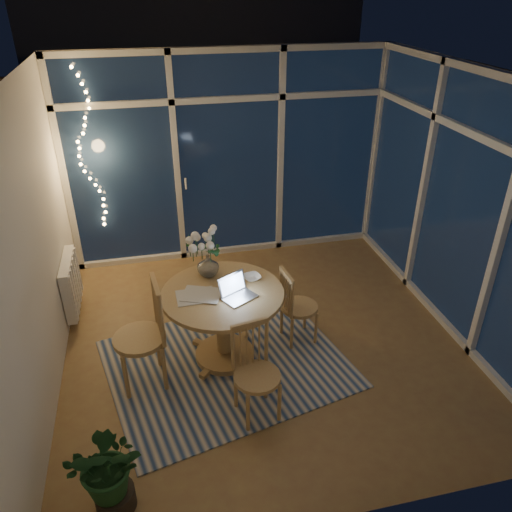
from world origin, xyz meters
name	(u,v)px	position (x,y,z in m)	size (l,w,h in m)	color
floor	(266,340)	(0.00, 0.00, 0.00)	(4.00, 4.00, 0.00)	brown
ceiling	(269,76)	(0.00, 0.00, 2.60)	(4.00, 4.00, 0.00)	silver
wall_back	(229,158)	(0.00, 2.00, 1.30)	(4.00, 0.04, 2.60)	silver
wall_front	(353,378)	(0.00, -2.00, 1.30)	(4.00, 0.04, 2.60)	silver
wall_left	(33,250)	(-2.00, 0.00, 1.30)	(0.04, 4.00, 2.60)	silver
wall_right	(464,207)	(2.00, 0.00, 1.30)	(0.04, 4.00, 2.60)	silver
window_wall_back	(229,159)	(0.00, 1.96, 1.30)	(4.00, 0.10, 2.60)	silver
window_wall_right	(461,207)	(1.96, 0.00, 1.30)	(0.10, 4.00, 2.60)	silver
radiator	(71,284)	(-1.94, 0.90, 0.40)	(0.10, 0.70, 0.58)	white
fairy_lights	(87,152)	(-1.65, 1.88, 1.52)	(0.24, 0.10, 1.85)	#FFBC66
garden_patio	(229,176)	(0.50, 5.00, -0.06)	(12.00, 6.00, 0.10)	black
garden_fence	(197,120)	(0.00, 5.50, 0.90)	(11.00, 0.08, 1.80)	#3E2216
neighbour_roof	(190,29)	(0.30, 8.50, 2.20)	(7.00, 3.00, 2.20)	#34373E
garden_shrubs	(163,186)	(-0.80, 3.40, 0.45)	(0.90, 0.90, 0.90)	black
rug	(227,363)	(-0.46, -0.27, 0.01)	(2.18, 1.74, 0.01)	beige
dining_table	(224,326)	(-0.46, -0.17, 0.38)	(1.13, 1.13, 0.77)	#AF7E4F
chair_left	(139,336)	(-1.24, -0.34, 0.53)	(0.49, 0.49, 1.06)	#AF7E4F
chair_right	(300,305)	(0.33, -0.06, 0.42)	(0.39, 0.39, 0.84)	#AF7E4F
chair_front	(257,375)	(-0.31, -0.95, 0.44)	(0.41, 0.41, 0.89)	#AF7E4F
laptop	(239,288)	(-0.33, -0.30, 0.87)	(0.29, 0.25, 0.21)	silver
flower_vase	(208,266)	(-0.54, 0.15, 0.87)	(0.20, 0.20, 0.21)	silver
bowl	(252,278)	(-0.15, -0.02, 0.79)	(0.15, 0.15, 0.04)	white
newspapers	(198,297)	(-0.69, -0.22, 0.77)	(0.34, 0.26, 0.01)	silver
phone	(234,298)	(-0.38, -0.29, 0.77)	(0.12, 0.06, 0.01)	black
potted_plant	(110,470)	(-1.48, -1.56, 0.38)	(0.54, 0.47, 0.76)	#17431E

